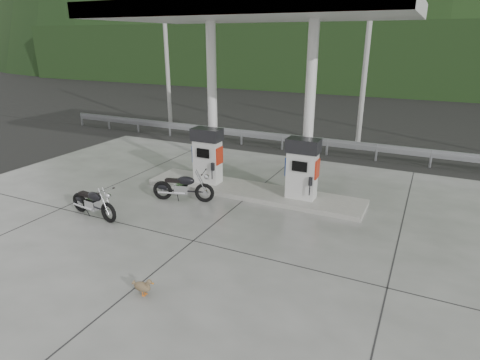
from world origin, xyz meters
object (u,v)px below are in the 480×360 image
at_px(gas_pump_right, 302,169).
at_px(gas_pump_left, 207,156).
at_px(duck, 142,287).
at_px(motorcycle_right, 183,187).
at_px(motorcycle_left, 93,203).

bearing_deg(gas_pump_right, gas_pump_left, 180.00).
distance_m(gas_pump_right, duck, 5.98).
bearing_deg(motorcycle_right, gas_pump_left, 71.97).
xyz_separation_m(gas_pump_left, duck, (1.87, -5.76, -0.89)).
height_order(gas_pump_left, gas_pump_right, same).
bearing_deg(gas_pump_left, motorcycle_right, -91.27).
bearing_deg(duck, gas_pump_right, 76.01).
xyz_separation_m(motorcycle_left, duck, (3.48, -2.28, -0.24)).
bearing_deg(motorcycle_left, gas_pump_left, 73.72).
bearing_deg(motorcycle_left, motorcycle_right, 60.95).
xyz_separation_m(motorcycle_left, motorcycle_right, (1.58, 2.05, 0.02)).
height_order(gas_pump_left, motorcycle_left, gas_pump_left).
distance_m(gas_pump_right, motorcycle_left, 5.97).
relative_size(gas_pump_right, motorcycle_right, 1.01).
bearing_deg(gas_pump_left, gas_pump_right, 0.00).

